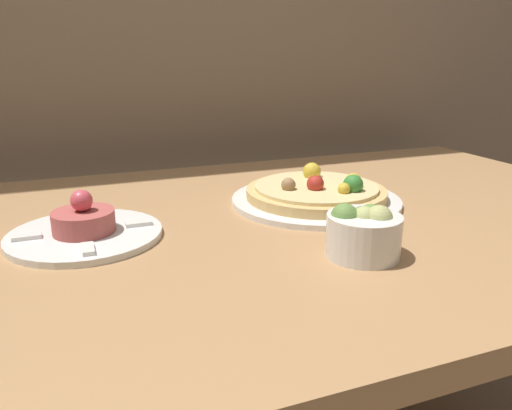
{
  "coord_description": "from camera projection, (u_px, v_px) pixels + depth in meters",
  "views": [
    {
      "loc": [
        -0.28,
        -0.3,
        1.0
      ],
      "look_at": [
        -0.01,
        0.39,
        0.77
      ],
      "focal_mm": 35.0,
      "sensor_mm": 36.0,
      "label": 1
    }
  ],
  "objects": [
    {
      "name": "pizza_plate",
      "position": [
        317.0,
        194.0,
        0.91
      ],
      "size": [
        0.31,
        0.31,
        0.06
      ],
      "color": "white",
      "rests_on": "dining_table"
    },
    {
      "name": "tartare_plate",
      "position": [
        85.0,
        229.0,
        0.74
      ],
      "size": [
        0.23,
        0.23,
        0.07
      ],
      "color": "white",
      "rests_on": "dining_table"
    },
    {
      "name": "small_bowl",
      "position": [
        363.0,
        231.0,
        0.67
      ],
      "size": [
        0.1,
        0.1,
        0.07
      ],
      "color": "white",
      "rests_on": "dining_table"
    },
    {
      "name": "dining_table",
      "position": [
        254.0,
        268.0,
        0.84
      ],
      "size": [
        1.49,
        0.85,
        0.73
      ],
      "color": "#AD7F51",
      "rests_on": "ground_plane"
    }
  ]
}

